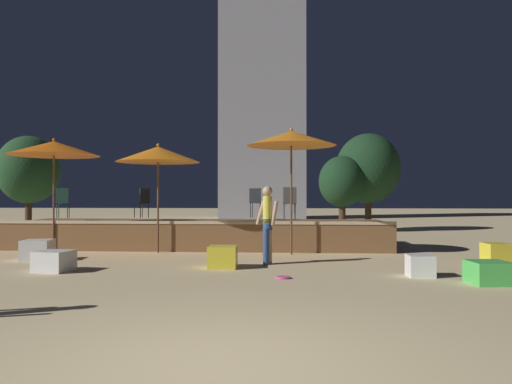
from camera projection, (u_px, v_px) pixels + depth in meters
name	position (u px, v px, depth m)	size (l,w,h in m)	color
ground_plane	(215.00, 368.00, 4.23)	(120.00, 120.00, 0.00)	#D1B784
wooden_deck	(200.00, 234.00, 14.69)	(10.77, 3.17, 0.82)	brown
patio_umbrella_0	(158.00, 154.00, 13.02)	(2.18, 2.18, 2.85)	brown
patio_umbrella_1	(291.00, 139.00, 12.61)	(2.27, 2.27, 3.20)	brown
patio_umbrella_2	(54.00, 149.00, 13.38)	(2.40, 2.40, 3.03)	brown
cube_seat_0	(496.00, 254.00, 10.58)	(0.53, 0.53, 0.47)	yellow
cube_seat_1	(54.00, 261.00, 9.73)	(0.71, 0.71, 0.40)	white
cube_seat_2	(223.00, 257.00, 10.21)	(0.59, 0.59, 0.45)	yellow
cube_seat_3	(489.00, 273.00, 8.30)	(0.68, 0.68, 0.38)	#4CC651
cube_seat_4	(38.00, 250.00, 11.44)	(0.70, 0.70, 0.47)	white
cube_seat_5	(420.00, 266.00, 9.08)	(0.46, 0.46, 0.39)	white
person_1	(268.00, 222.00, 10.77)	(0.52, 0.28, 1.69)	#2D4C7F
bistro_chair_0	(143.00, 200.00, 15.28)	(0.48, 0.48, 0.90)	#2D3338
bistro_chair_1	(256.00, 200.00, 15.27)	(0.40, 0.41, 0.90)	#2D3338
bistro_chair_2	(63.00, 200.00, 14.91)	(0.42, 0.43, 0.90)	#1E4C47
bistro_chair_3	(290.00, 200.00, 13.53)	(0.40, 0.40, 0.90)	#47474C
frisbee_disc	(283.00, 277.00, 8.89)	(0.26, 0.26, 0.03)	#E54C99
background_tree_0	(368.00, 169.00, 21.52)	(2.75, 2.75, 4.20)	#3D2B1C
background_tree_1	(342.00, 182.00, 20.78)	(1.94, 1.94, 3.17)	#3D2B1C
background_tree_2	(29.00, 170.00, 21.61)	(2.66, 2.66, 4.10)	#3D2B1C
distant_building	(263.00, 105.00, 33.94)	(5.71, 3.73, 15.45)	gray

